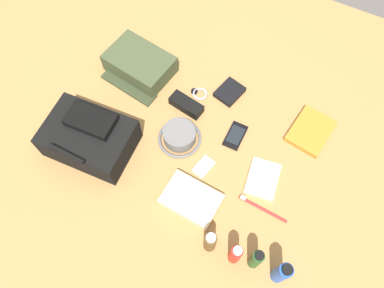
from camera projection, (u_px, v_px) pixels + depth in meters
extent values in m
cube|color=olive|center=(192.00, 150.00, 1.45)|extent=(2.64, 2.02, 0.02)
cube|color=black|center=(89.00, 138.00, 1.39)|extent=(0.33, 0.25, 0.12)
cube|color=black|center=(91.00, 120.00, 1.34)|extent=(0.18, 0.12, 0.03)
cylinder|color=black|center=(67.00, 153.00, 1.29)|extent=(0.14, 0.02, 0.02)
cube|color=#384228|center=(140.00, 64.00, 1.57)|extent=(0.29, 0.22, 0.09)
cube|color=#2C3520|center=(129.00, 86.00, 1.56)|extent=(0.26, 0.10, 0.01)
cylinder|color=#5B5B5B|center=(180.00, 135.00, 1.43)|extent=(0.13, 0.13, 0.05)
torus|color=#5B5B5B|center=(180.00, 138.00, 1.45)|extent=(0.17, 0.17, 0.01)
cylinder|color=blue|center=(281.00, 273.00, 1.17)|extent=(0.04, 0.04, 0.15)
cylinder|color=black|center=(287.00, 270.00, 1.10)|extent=(0.03, 0.03, 0.01)
cylinder|color=#19471E|center=(256.00, 259.00, 1.20)|extent=(0.04, 0.04, 0.14)
cylinder|color=black|center=(260.00, 256.00, 1.13)|extent=(0.03, 0.03, 0.01)
cylinder|color=red|center=(235.00, 255.00, 1.21)|extent=(0.04, 0.04, 0.13)
cylinder|color=silver|center=(238.00, 251.00, 1.14)|extent=(0.03, 0.03, 0.01)
cylinder|color=#473319|center=(210.00, 242.00, 1.23)|extent=(0.04, 0.04, 0.12)
cylinder|color=silver|center=(211.00, 238.00, 1.16)|extent=(0.03, 0.03, 0.01)
cube|color=orange|center=(311.00, 131.00, 1.46)|extent=(0.16, 0.20, 0.02)
cube|color=white|center=(310.00, 131.00, 1.46)|extent=(0.15, 0.19, 0.02)
cube|color=black|center=(235.00, 136.00, 1.46)|extent=(0.07, 0.12, 0.01)
cube|color=black|center=(236.00, 135.00, 1.45)|extent=(0.05, 0.08, 0.00)
cube|color=#B7B7BC|center=(204.00, 167.00, 1.40)|extent=(0.07, 0.09, 0.01)
cylinder|color=silver|center=(205.00, 163.00, 1.40)|extent=(0.03, 0.03, 0.00)
torus|color=#99999E|center=(200.00, 94.00, 1.54)|extent=(0.06, 0.06, 0.01)
cylinder|color=black|center=(194.00, 91.00, 1.55)|extent=(0.03, 0.03, 0.01)
cylinder|color=red|center=(263.00, 209.00, 1.33)|extent=(0.19, 0.02, 0.01)
cube|color=white|center=(243.00, 198.00, 1.34)|extent=(0.02, 0.01, 0.01)
cube|color=black|center=(230.00, 92.00, 1.54)|extent=(0.11, 0.13, 0.02)
cube|color=beige|center=(263.00, 179.00, 1.38)|extent=(0.13, 0.17, 0.02)
cube|color=#C6B289|center=(191.00, 200.00, 1.33)|extent=(0.21, 0.15, 0.04)
cube|color=black|center=(186.00, 105.00, 1.50)|extent=(0.15, 0.08, 0.04)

